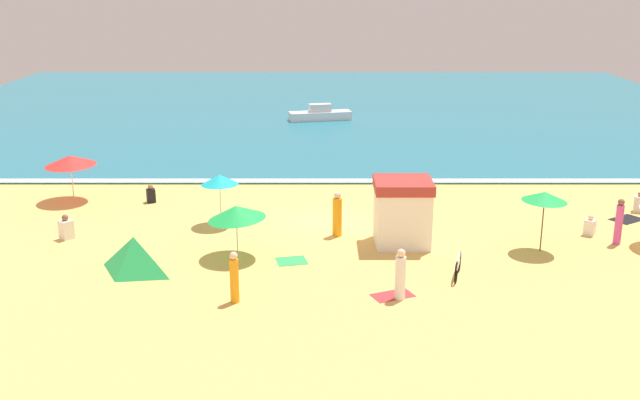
% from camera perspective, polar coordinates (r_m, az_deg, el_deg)
% --- Properties ---
extents(ground_plane, '(60.00, 60.00, 0.00)m').
position_cam_1_polar(ground_plane, '(31.25, 0.34, -1.73)').
color(ground_plane, '#EDBC60').
extents(ocean_water, '(60.00, 44.00, 0.10)m').
position_cam_1_polar(ocean_water, '(58.47, 0.13, 7.04)').
color(ocean_water, teal).
rests_on(ocean_water, ground_plane).
extents(wave_breaker_foam, '(57.00, 0.70, 0.01)m').
position_cam_1_polar(wave_breaker_foam, '(37.25, 0.26, 1.49)').
color(wave_breaker_foam, white).
rests_on(wave_breaker_foam, ocean_water).
extents(lifeguard_cabana, '(2.18, 2.06, 2.55)m').
position_cam_1_polar(lifeguard_cabana, '(28.56, 6.18, -0.88)').
color(lifeguard_cabana, white).
rests_on(lifeguard_cabana, ground_plane).
extents(beach_umbrella_0, '(3.22, 3.22, 2.16)m').
position_cam_1_polar(beach_umbrella_0, '(35.66, -18.63, 2.86)').
color(beach_umbrella_0, silver).
rests_on(beach_umbrella_0, ground_plane).
extents(beach_umbrella_2, '(2.42, 2.39, 2.04)m').
position_cam_1_polar(beach_umbrella_2, '(27.13, -6.51, -0.95)').
color(beach_umbrella_2, silver).
rests_on(beach_umbrella_2, ground_plane).
extents(beach_umbrella_3, '(2.17, 2.17, 2.15)m').
position_cam_1_polar(beach_umbrella_3, '(30.75, -7.78, 1.54)').
color(beach_umbrella_3, silver).
rests_on(beach_umbrella_3, ground_plane).
extents(beach_umbrella_4, '(2.11, 2.11, 2.33)m').
position_cam_1_polar(beach_umbrella_4, '(28.66, 16.66, 0.26)').
color(beach_umbrella_4, '#4C3823').
rests_on(beach_umbrella_4, ground_plane).
extents(beach_tent, '(2.58, 2.32, 1.30)m').
position_cam_1_polar(beach_tent, '(26.70, -14.07, -4.06)').
color(beach_tent, green).
rests_on(beach_tent, ground_plane).
extents(parked_bicycle, '(0.55, 1.77, 0.76)m').
position_cam_1_polar(parked_bicycle, '(26.11, 10.37, -4.94)').
color(parked_bicycle, black).
rests_on(parked_bicycle, ground_plane).
extents(beachgoer_0, '(0.57, 0.57, 0.84)m').
position_cam_1_polar(beachgoer_0, '(31.56, 19.78, -1.90)').
color(beachgoer_0, white).
rests_on(beachgoer_0, ground_plane).
extents(beachgoer_1, '(0.64, 0.64, 1.00)m').
position_cam_1_polar(beachgoer_1, '(30.87, -18.91, -2.08)').
color(beachgoer_1, white).
rests_on(beachgoer_1, ground_plane).
extents(beachgoer_3, '(0.38, 0.38, 1.70)m').
position_cam_1_polar(beachgoer_3, '(23.89, 6.04, -5.72)').
color(beachgoer_3, white).
rests_on(beachgoer_3, ground_plane).
extents(beachgoer_4, '(0.40, 0.40, 1.81)m').
position_cam_1_polar(beachgoer_4, '(30.71, 21.73, -1.56)').
color(beachgoer_4, '#D84CA5').
rests_on(beachgoer_4, ground_plane).
extents(beachgoer_6, '(0.48, 0.48, 1.81)m').
position_cam_1_polar(beachgoer_6, '(29.46, 1.21, -1.15)').
color(beachgoer_6, orange).
rests_on(beachgoer_6, ground_plane).
extents(beachgoer_7, '(0.40, 0.40, 1.69)m').
position_cam_1_polar(beachgoer_7, '(23.69, -6.66, -5.91)').
color(beachgoer_7, orange).
rests_on(beachgoer_7, ground_plane).
extents(beachgoer_8, '(0.47, 0.47, 0.84)m').
position_cam_1_polar(beachgoer_8, '(34.80, -12.88, 0.41)').
color(beachgoer_8, black).
rests_on(beachgoer_8, ground_plane).
extents(beachgoer_9, '(0.54, 0.54, 0.90)m').
position_cam_1_polar(beachgoer_9, '(35.42, 23.05, -0.23)').
color(beachgoer_9, white).
rests_on(beachgoer_9, ground_plane).
extents(beach_towel_0, '(1.66, 1.53, 0.01)m').
position_cam_1_polar(beach_towel_0, '(34.21, 22.26, -1.36)').
color(beach_towel_0, black).
rests_on(beach_towel_0, ground_plane).
extents(beach_towel_1, '(1.52, 1.22, 0.01)m').
position_cam_1_polar(beach_towel_1, '(24.41, 5.46, -7.25)').
color(beach_towel_1, red).
rests_on(beach_towel_1, ground_plane).
extents(beach_towel_2, '(1.25, 1.13, 0.01)m').
position_cam_1_polar(beach_towel_2, '(27.13, -2.29, -4.67)').
color(beach_towel_2, green).
rests_on(beach_towel_2, ground_plane).
extents(small_boat_0, '(4.51, 2.06, 1.14)m').
position_cam_1_polar(small_boat_0, '(53.16, -0.11, 6.54)').
color(small_boat_0, white).
rests_on(small_boat_0, ocean_water).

